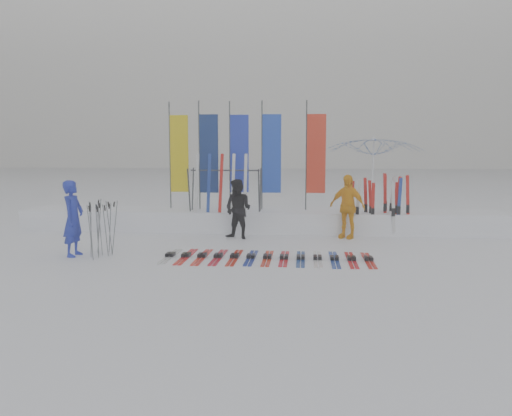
# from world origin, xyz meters

# --- Properties ---
(ground) EXTENTS (120.00, 120.00, 0.00)m
(ground) POSITION_xyz_m (0.00, 0.00, 0.00)
(ground) COLOR white
(ground) RESTS_ON ground
(snow_bank) EXTENTS (14.00, 1.60, 0.60)m
(snow_bank) POSITION_xyz_m (0.00, 4.60, 0.30)
(snow_bank) COLOR white
(snow_bank) RESTS_ON ground
(person_blue) EXTENTS (0.42, 0.62, 1.69)m
(person_blue) POSITION_xyz_m (-3.76, 0.55, 0.84)
(person_blue) COLOR #1C2BA7
(person_blue) RESTS_ON ground
(person_black) EXTENTS (0.95, 0.86, 1.59)m
(person_black) POSITION_xyz_m (-0.42, 3.11, 0.79)
(person_black) COLOR black
(person_black) RESTS_ON ground
(person_yellow) EXTENTS (1.08, 0.87, 1.71)m
(person_yellow) POSITION_xyz_m (2.47, 3.48, 0.86)
(person_yellow) COLOR #FFAD10
(person_yellow) RESTS_ON ground
(tent_canopy) EXTENTS (3.95, 3.99, 2.86)m
(tent_canopy) POSITION_xyz_m (3.43, 5.88, 1.43)
(tent_canopy) COLOR white
(tent_canopy) RESTS_ON ground
(ski_row) EXTENTS (4.49, 1.69, 0.07)m
(ski_row) POSITION_xyz_m (0.53, 0.68, 0.04)
(ski_row) COLOR #BABCC2
(ski_row) RESTS_ON ground
(pole_cluster) EXTENTS (0.59, 0.86, 1.24)m
(pole_cluster) POSITION_xyz_m (-3.19, 0.67, 0.60)
(pole_cluster) COLOR #595B60
(pole_cluster) RESTS_ON ground
(feather_flags) EXTENTS (4.68, 0.27, 3.20)m
(feather_flags) POSITION_xyz_m (-0.54, 4.81, 2.24)
(feather_flags) COLOR #383A3F
(feather_flags) RESTS_ON ground
(ski_rack) EXTENTS (2.04, 0.80, 1.23)m
(ski_rack) POSITION_xyz_m (-0.94, 4.20, 1.38)
(ski_rack) COLOR #383A3F
(ski_rack) RESTS_ON ground
(upright_skis) EXTENTS (1.72, 1.06, 1.70)m
(upright_skis) POSITION_xyz_m (3.44, 4.17, 0.79)
(upright_skis) COLOR silver
(upright_skis) RESTS_ON ground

